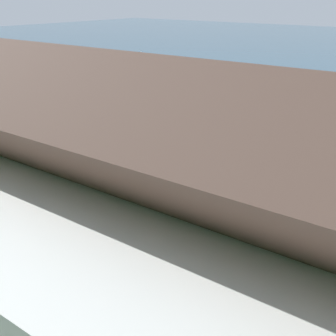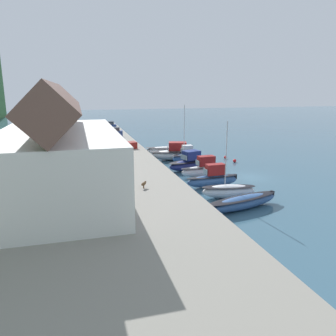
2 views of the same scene
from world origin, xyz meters
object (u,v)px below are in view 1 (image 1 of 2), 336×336
Objects in this scene: moored_boat_2 at (290,199)px; moored_boat_3 at (232,178)px; dog_on_quay at (265,261)px; moored_boat_4 at (181,168)px; moored_boat_6 at (113,148)px; mooring_buoy_0 at (211,143)px; moored_boat_5 at (146,153)px; mooring_buoy_1 at (184,137)px; moored_boat_7 at (77,140)px.

moored_boat_2 is 1.01× the size of moored_boat_3.
moored_boat_3 is 8.16× the size of dog_on_quay.
dog_on_quay is at bearing 104.89° from moored_boat_2.
moored_boat_4 is at bearing 94.40° from dog_on_quay.
moored_boat_6 is 9.59m from mooring_buoy_0.
moored_boat_3 is 0.71× the size of moored_boat_5.
mooring_buoy_1 is at bearing -75.73° from moored_boat_5.
moored_boat_2 is 0.73× the size of moored_boat_7.
mooring_buoy_0 is (-8.94, -8.26, -0.52)m from moored_boat_7.
moored_boat_7 is 16.10× the size of mooring_buoy_0.
moored_boat_7 is 12.18m from mooring_buoy_0.
moored_boat_5 is 11.54× the size of dog_on_quay.
moored_boat_5 is at bearing 102.81° from mooring_buoy_1.
moored_boat_5 is 7.87m from mooring_buoy_0.
moored_boat_6 is 16.53× the size of mooring_buoy_1.
moored_boat_6 is at bearing 82.19° from mooring_buoy_1.
mooring_buoy_1 is at bearing -114.06° from moored_boat_7.
moored_boat_6 is at bearing 18.59° from moored_boat_5.
moored_boat_4 reaches higher than moored_boat_7.
mooring_buoy_1 is (17.37, -17.36, -1.58)m from dog_on_quay.
moored_boat_2 reaches higher than mooring_buoy_1.
dog_on_quay is 1.52× the size of mooring_buoy_1.
moored_boat_7 is at bearing 5.54° from moored_boat_5.
moored_boat_7 is at bearing 42.75° from mooring_buoy_0.
moored_boat_2 is 0.93× the size of moored_boat_4.
moored_boat_6 is (11.09, 0.67, 0.09)m from moored_boat_3.
moored_boat_4 is 12.75× the size of mooring_buoy_0.
mooring_buoy_0 is at bearing -38.94° from moored_boat_2.
moored_boat_6 is 15.62× the size of mooring_buoy_0.
moored_boat_4 is at bearing 5.96° from moored_boat_3.
moored_boat_2 is 15.80m from moored_boat_6.
moored_boat_5 is at bearing 80.49° from mooring_buoy_0.
moored_boat_6 is at bearing -16.04° from moored_boat_4.
moored_boat_4 is at bearing 124.96° from mooring_buoy_1.
mooring_buoy_1 is at bearing 87.38° from dog_on_quay.
moored_boat_2 is at bearing 162.78° from moored_boat_4.
mooring_buoy_1 is at bearing -82.00° from moored_boat_6.
moored_boat_3 is 8.22m from moored_boat_5.
moored_boat_6 reaches higher than moored_boat_3.
moored_boat_7 is (4.78, -0.34, -0.32)m from moored_boat_6.
moored_boat_2 is at bearing 59.46° from dog_on_quay.
moored_boat_7 is (11.79, -0.30, -0.24)m from moored_boat_4.
moored_boat_6 reaches higher than dog_on_quay.
moored_boat_4 reaches higher than moored_boat_3.
moored_boat_4 is 8.90× the size of dog_on_quay.
mooring_buoy_1 is at bearing 3.42° from mooring_buoy_0.
moored_boat_2 reaches higher than dog_on_quay.
dog_on_quay is at bearing 129.31° from mooring_buoy_0.
mooring_buoy_0 is at bearing -98.04° from moored_boat_5.
dog_on_quay reaches higher than mooring_buoy_1.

